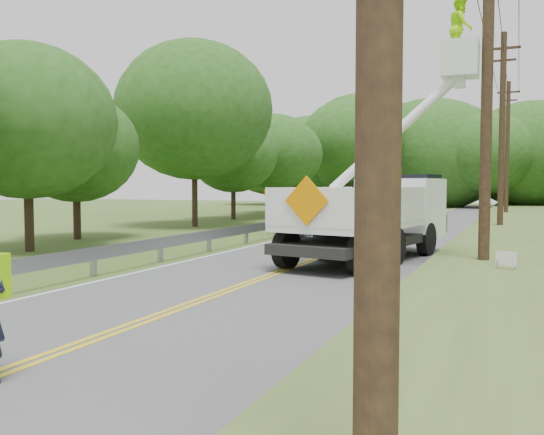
% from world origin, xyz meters
% --- Properties ---
extents(ground, '(140.00, 140.00, 0.00)m').
position_xyz_m(ground, '(0.00, 0.00, 0.00)').
color(ground, '#3F571F').
rests_on(ground, ground).
extents(road, '(7.20, 96.00, 0.03)m').
position_xyz_m(road, '(0.00, 14.00, 0.01)').
color(road, '#535356').
rests_on(road, ground).
extents(guardrail, '(0.18, 48.00, 0.77)m').
position_xyz_m(guardrail, '(-4.02, 14.91, 0.55)').
color(guardrail, gray).
rests_on(guardrail, ground).
extents(utility_poles, '(1.60, 43.30, 10.00)m').
position_xyz_m(utility_poles, '(5.00, 17.02, 5.27)').
color(utility_poles, black).
rests_on(utility_poles, ground).
extents(treeline_left, '(11.35, 55.69, 11.26)m').
position_xyz_m(treeline_left, '(-10.19, 31.63, 5.89)').
color(treeline_left, '#332319').
rests_on(treeline_left, ground).
extents(treeline_horizon, '(55.86, 14.43, 12.11)m').
position_xyz_m(treeline_horizon, '(0.78, 56.37, 5.50)').
color(treeline_horizon, '#214C13').
rests_on(treeline_horizon, ground).
extents(bucket_truck, '(5.17, 8.03, 7.40)m').
position_xyz_m(bucket_truck, '(1.93, 10.76, 1.66)').
color(bucket_truck, black).
rests_on(bucket_truck, road).
extents(suv_silver, '(3.78, 5.83, 1.49)m').
position_xyz_m(suv_silver, '(-2.19, 16.19, 0.77)').
color(suv_silver, silver).
rests_on(suv_silver, road).
extents(suv_darkgrey, '(3.95, 5.40, 1.45)m').
position_xyz_m(suv_darkgrey, '(-2.33, 22.11, 0.75)').
color(suv_darkgrey, '#313338').
rests_on(suv_darkgrey, road).
extents(stop_sign_permanent, '(0.46, 0.16, 2.24)m').
position_xyz_m(stop_sign_permanent, '(-4.96, 17.25, 1.45)').
color(stop_sign_permanent, gray).
rests_on(stop_sign_permanent, ground).
extents(yard_sign, '(0.48, 0.22, 0.73)m').
position_xyz_m(yard_sign, '(5.60, 7.35, 0.53)').
color(yard_sign, white).
rests_on(yard_sign, ground).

